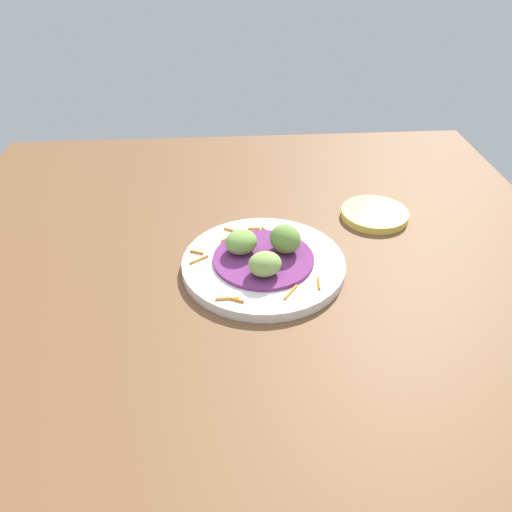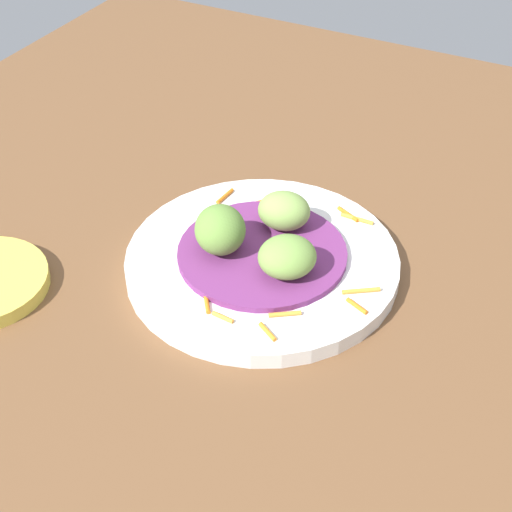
{
  "view_description": "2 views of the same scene",
  "coord_description": "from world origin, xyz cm",
  "px_view_note": "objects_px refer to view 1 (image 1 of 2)",
  "views": [
    {
      "loc": [
        4.42,
        66.61,
        51.77
      ],
      "look_at": [
        -0.16,
        2.11,
        6.0
      ],
      "focal_mm": 36.39,
      "sensor_mm": 36.0,
      "label": 1
    },
    {
      "loc": [
        23.72,
        -50.73,
        49.85
      ],
      "look_at": [
        -1.31,
        -1.66,
        4.81
      ],
      "focal_mm": 54.21,
      "sensor_mm": 36.0,
      "label": 2
    }
  ],
  "objects_px": {
    "guac_scoop_left": "(241,242)",
    "main_plate": "(264,265)",
    "guac_scoop_center": "(265,264)",
    "guac_scoop_right": "(285,239)",
    "side_plate_small": "(375,214)"
  },
  "relations": [
    {
      "from": "guac_scoop_right",
      "to": "guac_scoop_left",
      "type": "bearing_deg",
      "value": -2.3
    },
    {
      "from": "guac_scoop_center",
      "to": "side_plate_small",
      "type": "bearing_deg",
      "value": -139.58
    },
    {
      "from": "guac_scoop_left",
      "to": "main_plate",
      "type": "bearing_deg",
      "value": 147.7
    },
    {
      "from": "main_plate",
      "to": "side_plate_small",
      "type": "bearing_deg",
      "value": -146.07
    },
    {
      "from": "guac_scoop_left",
      "to": "guac_scoop_right",
      "type": "distance_m",
      "value": 0.07
    },
    {
      "from": "main_plate",
      "to": "guac_scoop_right",
      "type": "distance_m",
      "value": 0.05
    },
    {
      "from": "guac_scoop_right",
      "to": "side_plate_small",
      "type": "height_order",
      "value": "guac_scoop_right"
    },
    {
      "from": "guac_scoop_left",
      "to": "guac_scoop_right",
      "type": "xyz_separation_m",
      "value": [
        -0.07,
        0.0,
        0.0
      ]
    },
    {
      "from": "guac_scoop_center",
      "to": "guac_scoop_right",
      "type": "xyz_separation_m",
      "value": [
        -0.04,
        -0.06,
        0.0
      ]
    },
    {
      "from": "guac_scoop_left",
      "to": "guac_scoop_center",
      "type": "height_order",
      "value": "same"
    },
    {
      "from": "main_plate",
      "to": "side_plate_small",
      "type": "xyz_separation_m",
      "value": [
        -0.22,
        -0.15,
        -0.0
      ]
    },
    {
      "from": "guac_scoop_center",
      "to": "guac_scoop_right",
      "type": "height_order",
      "value": "guac_scoop_right"
    },
    {
      "from": "side_plate_small",
      "to": "guac_scoop_right",
      "type": "bearing_deg",
      "value": 35.06
    },
    {
      "from": "main_plate",
      "to": "guac_scoop_center",
      "type": "distance_m",
      "value": 0.05
    },
    {
      "from": "side_plate_small",
      "to": "main_plate",
      "type": "bearing_deg",
      "value": 33.93
    }
  ]
}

